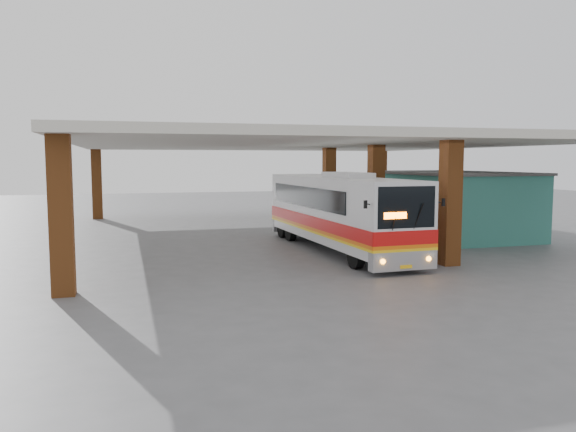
% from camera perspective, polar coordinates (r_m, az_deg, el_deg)
% --- Properties ---
extents(ground, '(90.00, 90.00, 0.00)m').
position_cam_1_polar(ground, '(21.85, 5.03, -3.98)').
color(ground, '#515154').
rests_on(ground, ground).
extents(brick_columns, '(20.10, 21.60, 4.35)m').
position_cam_1_polar(brick_columns, '(26.76, 4.03, 2.48)').
color(brick_columns, '#995121').
rests_on(brick_columns, ground).
extents(canopy_roof, '(21.00, 23.00, 0.30)m').
position_cam_1_polar(canopy_roof, '(27.86, 1.18, 7.40)').
color(canopy_roof, beige).
rests_on(canopy_roof, brick_columns).
extents(shop_building, '(5.20, 8.20, 3.11)m').
position_cam_1_polar(shop_building, '(28.61, 16.20, 1.25)').
color(shop_building, '#317A6C').
rests_on(shop_building, ground).
extents(coach_bus, '(2.67, 11.05, 3.19)m').
position_cam_1_polar(coach_bus, '(22.78, 5.10, 0.44)').
color(coach_bus, silver).
rests_on(coach_bus, ground).
extents(motorcycle, '(2.24, 1.35, 1.11)m').
position_cam_1_polar(motorcycle, '(26.36, 12.27, -1.22)').
color(motorcycle, black).
rests_on(motorcycle, ground).
extents(pedestrian, '(0.68, 0.45, 1.83)m').
position_cam_1_polar(pedestrian, '(21.39, 14.23, -1.87)').
color(pedestrian, red).
rests_on(pedestrian, ground).
extents(red_chair, '(0.49, 0.49, 0.86)m').
position_cam_1_polar(red_chair, '(30.52, 8.52, -0.52)').
color(red_chair, red).
rests_on(red_chair, ground).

